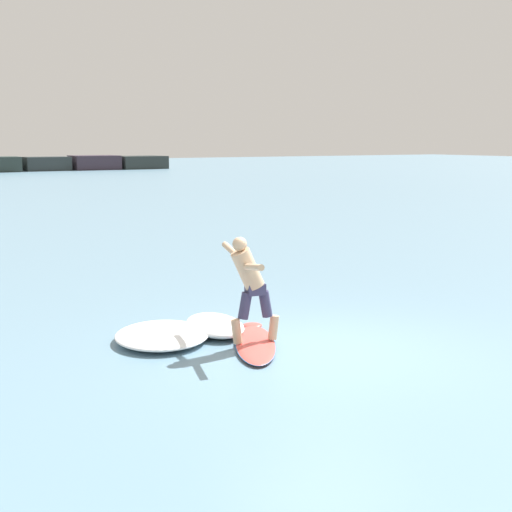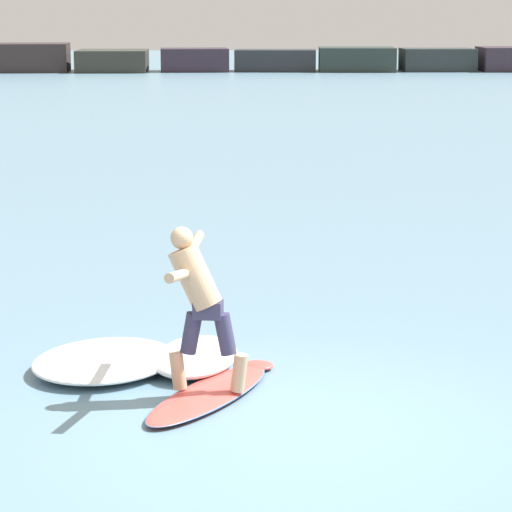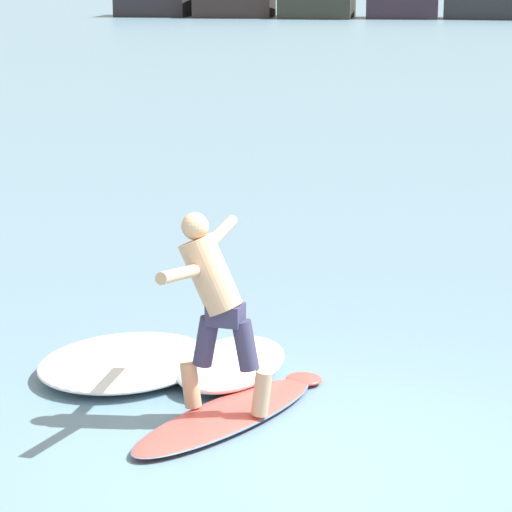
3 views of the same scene
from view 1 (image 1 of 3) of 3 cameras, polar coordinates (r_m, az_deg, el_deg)
ground_plane at (r=10.18m, az=5.42°, el=-7.59°), size 200.00×200.00×0.00m
surfboard at (r=10.37m, az=-0.07°, el=-6.99°), size 1.47×2.15×0.22m
surfer at (r=10.08m, az=-0.55°, el=-2.00°), size 0.76×1.48×1.53m
wave_foam_at_tail at (r=10.68m, az=-7.54°, el=-6.29°), size 1.91×2.04×0.19m
wave_foam_at_nose at (r=11.08m, az=-3.31°, el=-5.54°), size 1.06×1.53×0.23m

